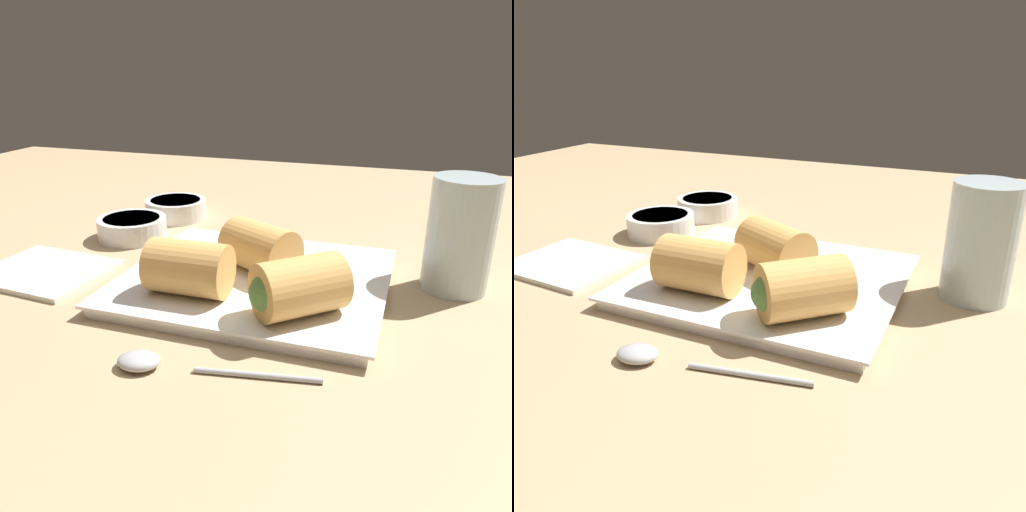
% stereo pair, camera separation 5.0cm
% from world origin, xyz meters
% --- Properties ---
extents(table_surface, '(1.80, 1.40, 0.02)m').
position_xyz_m(table_surface, '(0.00, 0.00, 0.01)').
color(table_surface, tan).
rests_on(table_surface, ground).
extents(serving_plate, '(0.28, 0.25, 0.01)m').
position_xyz_m(serving_plate, '(0.02, -0.01, 0.03)').
color(serving_plate, white).
rests_on(serving_plate, table_surface).
extents(roll_front_left, '(0.10, 0.09, 0.05)m').
position_xyz_m(roll_front_left, '(0.01, 0.01, 0.06)').
color(roll_front_left, '#DBA356').
rests_on(roll_front_left, serving_plate).
extents(roll_front_right, '(0.10, 0.09, 0.05)m').
position_xyz_m(roll_front_right, '(0.08, -0.08, 0.06)').
color(roll_front_right, '#DBA356').
rests_on(roll_front_right, serving_plate).
extents(roll_back_left, '(0.09, 0.06, 0.05)m').
position_xyz_m(roll_back_left, '(-0.04, -0.07, 0.06)').
color(roll_back_left, '#DBA356').
rests_on(roll_back_left, serving_plate).
extents(dipping_bowl_near, '(0.10, 0.10, 0.03)m').
position_xyz_m(dipping_bowl_near, '(-0.20, 0.09, 0.04)').
color(dipping_bowl_near, silver).
rests_on(dipping_bowl_near, table_surface).
extents(dipping_bowl_far, '(0.10, 0.10, 0.03)m').
position_xyz_m(dipping_bowl_far, '(-0.19, 0.20, 0.04)').
color(dipping_bowl_far, silver).
rests_on(dipping_bowl_far, table_surface).
extents(spoon, '(0.17, 0.04, 0.01)m').
position_xyz_m(spoon, '(-0.01, -0.18, 0.03)').
color(spoon, '#B2B2B7').
rests_on(spoon, table_surface).
extents(napkin, '(0.15, 0.13, 0.01)m').
position_xyz_m(napkin, '(-0.23, -0.05, 0.02)').
color(napkin, silver).
rests_on(napkin, table_surface).
extents(drinking_glass, '(0.07, 0.07, 0.12)m').
position_xyz_m(drinking_glass, '(0.22, 0.06, 0.08)').
color(drinking_glass, silver).
rests_on(drinking_glass, table_surface).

